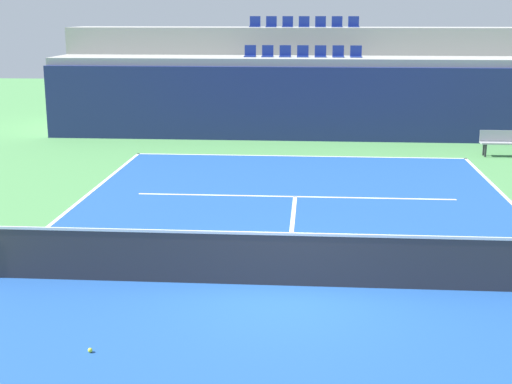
# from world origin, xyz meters

# --- Properties ---
(ground_plane) EXTENTS (80.00, 80.00, 0.00)m
(ground_plane) POSITION_xyz_m (0.00, 0.00, 0.00)
(ground_plane) COLOR #4C8C4C
(court_surface) EXTENTS (11.00, 24.00, 0.01)m
(court_surface) POSITION_xyz_m (0.00, 0.00, 0.01)
(court_surface) COLOR #1E4C99
(court_surface) RESTS_ON ground_plane
(baseline_far) EXTENTS (11.00, 0.10, 0.00)m
(baseline_far) POSITION_xyz_m (0.00, 11.95, 0.01)
(baseline_far) COLOR white
(baseline_far) RESTS_ON court_surface
(service_line_far) EXTENTS (8.26, 0.10, 0.00)m
(service_line_far) POSITION_xyz_m (0.00, 6.40, 0.01)
(service_line_far) COLOR white
(service_line_far) RESTS_ON court_surface
(centre_service_line) EXTENTS (0.10, 6.40, 0.00)m
(centre_service_line) POSITION_xyz_m (0.00, 3.20, 0.01)
(centre_service_line) COLOR white
(centre_service_line) RESTS_ON court_surface
(back_wall) EXTENTS (19.32, 0.30, 2.73)m
(back_wall) POSITION_xyz_m (0.00, 15.09, 1.36)
(back_wall) COLOR navy
(back_wall) RESTS_ON ground_plane
(stands_tier_lower) EXTENTS (19.32, 2.40, 3.00)m
(stands_tier_lower) POSITION_xyz_m (0.00, 16.44, 1.50)
(stands_tier_lower) COLOR #9E9E99
(stands_tier_lower) RESTS_ON ground_plane
(stands_tier_upper) EXTENTS (19.32, 2.40, 4.07)m
(stands_tier_upper) POSITION_xyz_m (0.00, 18.84, 2.04)
(stands_tier_upper) COLOR #9E9E99
(stands_tier_upper) RESTS_ON ground_plane
(seating_row_lower) EXTENTS (4.50, 0.44, 0.44)m
(seating_row_lower) POSITION_xyz_m (-0.00, 16.54, 3.12)
(seating_row_lower) COLOR navy
(seating_row_lower) RESTS_ON stands_tier_lower
(seating_row_upper) EXTENTS (4.50, 0.44, 0.44)m
(seating_row_upper) POSITION_xyz_m (-0.00, 18.94, 4.20)
(seating_row_upper) COLOR navy
(seating_row_upper) RESTS_ON stands_tier_upper
(tennis_net) EXTENTS (11.08, 0.08, 1.07)m
(tennis_net) POSITION_xyz_m (0.00, 0.00, 0.51)
(tennis_net) COLOR black
(tennis_net) RESTS_ON court_surface
(player_bench) EXTENTS (1.50, 0.40, 0.85)m
(player_bench) POSITION_xyz_m (6.76, 12.54, 0.51)
(player_bench) COLOR #99999E
(player_bench) RESTS_ON ground_plane
(tennis_ball_0) EXTENTS (0.07, 0.07, 0.07)m
(tennis_ball_0) POSITION_xyz_m (-2.66, -2.83, 0.04)
(tennis_ball_0) COLOR #CCE033
(tennis_ball_0) RESTS_ON court_surface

